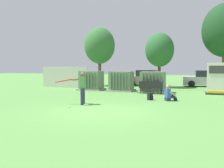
# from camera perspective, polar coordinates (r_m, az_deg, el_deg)

# --- Properties ---
(ground_plane) EXTENTS (96.00, 96.00, 0.00)m
(ground_plane) POSITION_cam_1_polar(r_m,az_deg,el_deg) (11.37, -2.71, -6.32)
(ground_plane) COLOR #5B9947
(fence_panel) EXTENTS (4.80, 0.12, 2.00)m
(fence_panel) POSITION_cam_1_polar(r_m,az_deg,el_deg) (24.17, -10.66, 1.54)
(fence_panel) COLOR beige
(fence_panel) RESTS_ON ground
(transformer_west) EXTENTS (2.10, 1.70, 1.62)m
(transformer_west) POSITION_cam_1_polar(r_m,az_deg,el_deg) (21.53, -4.73, 0.73)
(transformer_west) COLOR #9E9B93
(transformer_west) RESTS_ON ground
(transformer_mid_west) EXTENTS (2.10, 1.70, 1.62)m
(transformer_mid_west) POSITION_cam_1_polar(r_m,az_deg,el_deg) (20.57, 2.14, 0.58)
(transformer_mid_west) COLOR #9E9B93
(transformer_mid_west) RESTS_ON ground
(transformer_mid_east) EXTENTS (2.10, 1.70, 1.62)m
(transformer_mid_east) POSITION_cam_1_polar(r_m,az_deg,el_deg) (19.73, 9.31, 0.38)
(transformer_mid_east) COLOR #9E9B93
(transformer_mid_east) RESTS_ON ground
(generator_enclosure) EXTENTS (1.60, 1.40, 2.30)m
(generator_enclosure) POSITION_cam_1_polar(r_m,az_deg,el_deg) (19.88, 22.85, 1.14)
(generator_enclosure) COLOR #262626
(generator_enclosure) RESTS_ON ground
(park_bench) EXTENTS (1.83, 0.60, 0.92)m
(park_bench) POSITION_cam_1_polar(r_m,az_deg,el_deg) (18.65, 8.82, -0.61)
(park_bench) COLOR black
(park_bench) RESTS_ON ground
(batter) EXTENTS (1.60, 0.78, 1.74)m
(batter) POSITION_cam_1_polar(r_m,az_deg,el_deg) (13.49, -6.95, -0.52)
(batter) COLOR #282D4C
(batter) RESTS_ON ground
(sports_ball) EXTENTS (0.09, 0.09, 0.09)m
(sports_ball) POSITION_cam_1_polar(r_m,az_deg,el_deg) (12.62, -9.76, -5.13)
(sports_ball) COLOR white
(sports_ball) RESTS_ON ground
(seated_spectator) EXTENTS (0.78, 0.69, 0.96)m
(seated_spectator) POSITION_cam_1_polar(r_m,az_deg,el_deg) (15.18, 12.90, -2.35)
(seated_spectator) COLOR #282D4C
(seated_spectator) RESTS_ON ground
(backpack) EXTENTS (0.35, 0.37, 0.44)m
(backpack) POSITION_cam_1_polar(r_m,az_deg,el_deg) (15.33, 8.68, -2.84)
(backpack) COLOR black
(backpack) RESTS_ON ground
(tree_left) EXTENTS (3.16, 3.16, 6.04)m
(tree_left) POSITION_cam_1_polar(r_m,az_deg,el_deg) (26.21, -2.83, 8.69)
(tree_left) COLOR brown
(tree_left) RESTS_ON ground
(tree_center_left) EXTENTS (2.74, 2.74, 5.24)m
(tree_center_left) POSITION_cam_1_polar(r_m,az_deg,el_deg) (24.57, 10.77, 7.63)
(tree_center_left) COLOR #4C3828
(tree_center_left) RESTS_ON ground
(parked_car_leftmost) EXTENTS (4.28, 2.08, 1.62)m
(parked_car_leftmost) POSITION_cam_1_polar(r_m,az_deg,el_deg) (27.03, 7.68, 1.32)
(parked_car_leftmost) COLOR gray
(parked_car_leftmost) RESTS_ON ground
(parked_car_left_of_center) EXTENTS (4.32, 2.18, 1.62)m
(parked_car_left_of_center) POSITION_cam_1_polar(r_m,az_deg,el_deg) (26.64, 20.47, 1.06)
(parked_car_left_of_center) COLOR #B2B2B7
(parked_car_left_of_center) RESTS_ON ground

